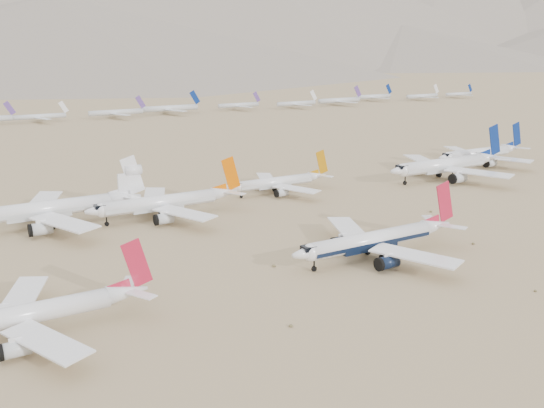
{
  "coord_description": "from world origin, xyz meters",
  "views": [
    {
      "loc": [
        -100.92,
        -103.52,
        51.91
      ],
      "look_at": [
        -13.92,
        42.94,
        7.0
      ],
      "focal_mm": 40.0,
      "sensor_mm": 36.0,
      "label": 1
    }
  ],
  "objects_px": {
    "main_airliner": "(378,239)",
    "row2_white_trijet": "(53,208)",
    "second_airliner": "(32,314)",
    "row2_navy_widebody": "(448,165)"
  },
  "relations": [
    {
      "from": "second_airliner",
      "to": "main_airliner",
      "type": "bearing_deg",
      "value": 0.41
    },
    {
      "from": "main_airliner",
      "to": "row2_white_trijet",
      "type": "height_order",
      "value": "row2_white_trijet"
    },
    {
      "from": "second_airliner",
      "to": "row2_white_trijet",
      "type": "relative_size",
      "value": 0.81
    },
    {
      "from": "main_airliner",
      "to": "row2_white_trijet",
      "type": "distance_m",
      "value": 94.85
    },
    {
      "from": "main_airliner",
      "to": "second_airliner",
      "type": "bearing_deg",
      "value": -179.59
    },
    {
      "from": "row2_navy_widebody",
      "to": "row2_white_trijet",
      "type": "relative_size",
      "value": 1.06
    },
    {
      "from": "second_airliner",
      "to": "row2_white_trijet",
      "type": "xyz_separation_m",
      "value": [
        18.08,
        70.46,
        1.17
      ]
    },
    {
      "from": "main_airliner",
      "to": "second_airliner",
      "type": "relative_size",
      "value": 1.11
    },
    {
      "from": "main_airliner",
      "to": "row2_white_trijet",
      "type": "xyz_separation_m",
      "value": [
        -64.14,
        69.87,
        0.79
      ]
    },
    {
      "from": "main_airliner",
      "to": "second_airliner",
      "type": "height_order",
      "value": "main_airliner"
    }
  ]
}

